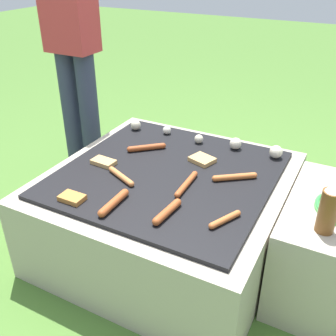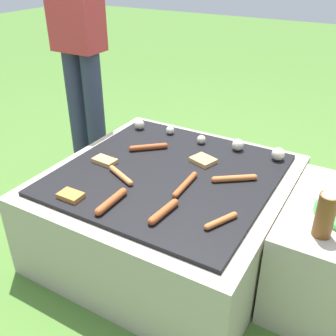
# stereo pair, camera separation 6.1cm
# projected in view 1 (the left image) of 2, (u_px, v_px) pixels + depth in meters

# --- Properties ---
(ground_plane) EXTENTS (14.00, 14.00, 0.00)m
(ground_plane) POSITION_uv_depth(u_px,v_px,m) (168.00, 245.00, 1.90)
(ground_plane) COLOR #47702D
(grill) EXTENTS (0.99, 0.99, 0.41)m
(grill) POSITION_uv_depth(u_px,v_px,m) (168.00, 211.00, 1.80)
(grill) COLOR #A89E8C
(grill) RESTS_ON ground_plane
(person_standing) EXTENTS (0.27, 0.21, 1.56)m
(person_standing) POSITION_uv_depth(u_px,v_px,m) (70.00, 26.00, 2.09)
(person_standing) COLOR #2D334C
(person_standing) RESTS_ON ground_plane
(sausage_front_center) EXTENTS (0.03, 0.20, 0.02)m
(sausage_front_center) POSITION_uv_depth(u_px,v_px,m) (186.00, 184.00, 1.59)
(sausage_front_center) COLOR #A34C23
(sausage_front_center) RESTS_ON grill
(sausage_front_right) EXTENTS (0.16, 0.09, 0.02)m
(sausage_front_right) POSITION_uv_depth(u_px,v_px,m) (121.00, 176.00, 1.64)
(sausage_front_right) COLOR #C6753D
(sausage_front_right) RESTS_ON grill
(sausage_mid_left) EXTENTS (0.16, 0.13, 0.03)m
(sausage_mid_left) POSITION_uv_depth(u_px,v_px,m) (235.00, 177.00, 1.64)
(sausage_mid_left) COLOR #B7602D
(sausage_mid_left) RESTS_ON grill
(sausage_back_center) EXTENTS (0.03, 0.18, 0.03)m
(sausage_back_center) POSITION_uv_depth(u_px,v_px,m) (114.00, 203.00, 1.47)
(sausage_back_center) COLOR #A34C23
(sausage_back_center) RESTS_ON grill
(sausage_back_left) EXTENTS (0.15, 0.14, 0.03)m
(sausage_back_left) POSITION_uv_depth(u_px,v_px,m) (147.00, 147.00, 1.88)
(sausage_back_left) COLOR #93421E
(sausage_back_left) RESTS_ON grill
(sausage_back_right) EXTENTS (0.04, 0.17, 0.03)m
(sausage_back_right) POSITION_uv_depth(u_px,v_px,m) (167.00, 212.00, 1.42)
(sausage_back_right) COLOR #A34C23
(sausage_back_right) RESTS_ON grill
(sausage_mid_right) EXTENTS (0.08, 0.14, 0.02)m
(sausage_mid_right) POSITION_uv_depth(u_px,v_px,m) (225.00, 219.00, 1.38)
(sausage_mid_right) COLOR #B7602D
(sausage_mid_right) RESTS_ON grill
(bread_slice_left) EXTENTS (0.11, 0.07, 0.02)m
(bread_slice_left) POSITION_uv_depth(u_px,v_px,m) (104.00, 162.00, 1.76)
(bread_slice_left) COLOR tan
(bread_slice_left) RESTS_ON grill
(bread_slice_right) EXTENTS (0.12, 0.11, 0.02)m
(bread_slice_right) POSITION_uv_depth(u_px,v_px,m) (202.00, 160.00, 1.78)
(bread_slice_right) COLOR tan
(bread_slice_right) RESTS_ON grill
(bread_slice_center) EXTENTS (0.10, 0.07, 0.02)m
(bread_slice_center) POSITION_uv_depth(u_px,v_px,m) (72.00, 198.00, 1.50)
(bread_slice_center) COLOR #B27033
(bread_slice_center) RESTS_ON grill
(mushroom_row) EXTENTS (0.80, 0.08, 0.06)m
(mushroom_row) POSITION_uv_depth(u_px,v_px,m) (212.00, 140.00, 1.92)
(mushroom_row) COLOR beige
(mushroom_row) RESTS_ON grill
(condiment_bottle) EXTENTS (0.06, 0.06, 0.19)m
(condiment_bottle) POSITION_uv_depth(u_px,v_px,m) (329.00, 209.00, 1.30)
(condiment_bottle) COLOR brown
(condiment_bottle) RESTS_ON side_ledge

